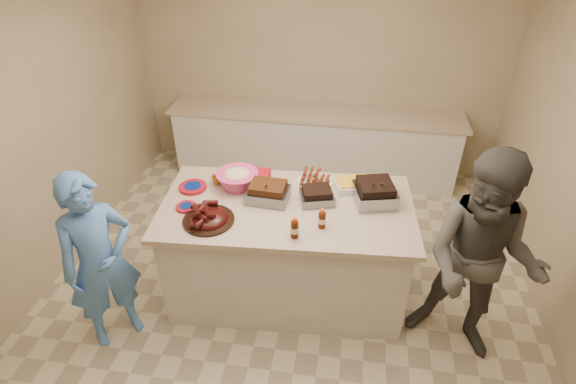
% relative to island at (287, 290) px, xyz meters
% --- Properties ---
extents(room, '(4.50, 5.00, 2.70)m').
position_rel_island_xyz_m(room, '(0.01, -0.07, 0.00)').
color(room, tan).
rests_on(room, ground).
extents(back_counter, '(3.60, 0.64, 0.90)m').
position_rel_island_xyz_m(back_counter, '(0.01, 2.13, 0.45)').
color(back_counter, silver).
rests_on(back_counter, ground).
extents(island, '(2.15, 1.24, 0.99)m').
position_rel_island_xyz_m(island, '(0.00, 0.00, 0.00)').
color(island, silver).
rests_on(island, ground).
extents(rib_platter, '(0.42, 0.42, 0.16)m').
position_rel_island_xyz_m(rib_platter, '(-0.57, -0.30, 0.99)').
color(rib_platter, '#3B0C09').
rests_on(rib_platter, island).
extents(pulled_pork_tray, '(0.35, 0.28, 0.10)m').
position_rel_island_xyz_m(pulled_pork_tray, '(-0.17, 0.05, 0.99)').
color(pulled_pork_tray, '#47230F').
rests_on(pulled_pork_tray, island).
extents(brisket_tray, '(0.32, 0.29, 0.08)m').
position_rel_island_xyz_m(brisket_tray, '(0.23, 0.09, 0.99)').
color(brisket_tray, black).
rests_on(brisket_tray, island).
extents(roasting_pan, '(0.39, 0.39, 0.13)m').
position_rel_island_xyz_m(roasting_pan, '(0.71, 0.17, 0.99)').
color(roasting_pan, gray).
rests_on(roasting_pan, island).
extents(coleslaw_bowl, '(0.39, 0.39, 0.25)m').
position_rel_island_xyz_m(coleslaw_bowl, '(-0.47, 0.20, 0.99)').
color(coleslaw_bowl, '#CF3B75').
rests_on(coleslaw_bowl, island).
extents(sausage_plate, '(0.37, 0.37, 0.05)m').
position_rel_island_xyz_m(sausage_plate, '(0.19, 0.39, 0.99)').
color(sausage_plate, silver).
rests_on(sausage_plate, island).
extents(mac_cheese_dish, '(0.37, 0.31, 0.08)m').
position_rel_island_xyz_m(mac_cheese_dish, '(0.53, 0.35, 0.99)').
color(mac_cheese_dish, gold).
rests_on(mac_cheese_dish, island).
extents(bbq_bottle_a, '(0.06, 0.06, 0.18)m').
position_rel_island_xyz_m(bbq_bottle_a, '(0.12, -0.39, 0.99)').
color(bbq_bottle_a, '#3B1102').
rests_on(bbq_bottle_a, island).
extents(bbq_bottle_b, '(0.06, 0.06, 0.17)m').
position_rel_island_xyz_m(bbq_bottle_b, '(0.31, -0.24, 0.99)').
color(bbq_bottle_b, '#3B1102').
rests_on(bbq_bottle_b, island).
extents(mustard_bottle, '(0.05, 0.05, 0.13)m').
position_rel_island_xyz_m(mustard_bottle, '(-0.15, 0.19, 0.99)').
color(mustard_bottle, '#E29B04').
rests_on(mustard_bottle, island).
extents(sauce_bowl, '(0.13, 0.05, 0.13)m').
position_rel_island_xyz_m(sauce_bowl, '(-0.12, 0.13, 0.99)').
color(sauce_bowl, silver).
rests_on(sauce_bowl, island).
extents(plate_stack_large, '(0.25, 0.25, 0.03)m').
position_rel_island_xyz_m(plate_stack_large, '(-0.85, 0.12, 0.99)').
color(plate_stack_large, maroon).
rests_on(plate_stack_large, island).
extents(plate_stack_small, '(0.18, 0.18, 0.02)m').
position_rel_island_xyz_m(plate_stack_small, '(-0.81, -0.17, 0.99)').
color(plate_stack_small, maroon).
rests_on(plate_stack_small, island).
extents(plastic_cup, '(0.09, 0.09, 0.09)m').
position_rel_island_xyz_m(plastic_cup, '(-0.66, 0.23, 0.99)').
color(plastic_cup, '#A26317').
rests_on(plastic_cup, island).
extents(basket_stack, '(0.22, 0.17, 0.11)m').
position_rel_island_xyz_m(basket_stack, '(-0.32, 0.30, 0.99)').
color(basket_stack, maroon).
rests_on(basket_stack, island).
extents(guest_blue, '(1.52, 1.49, 0.37)m').
position_rel_island_xyz_m(guest_blue, '(-1.34, -0.68, 0.00)').
color(guest_blue, '#4E86D8').
rests_on(guest_blue, ground).
extents(guest_gray, '(1.44, 1.98, 0.68)m').
position_rel_island_xyz_m(guest_gray, '(1.49, -0.36, 0.00)').
color(guest_gray, '#4F4C47').
rests_on(guest_gray, ground).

